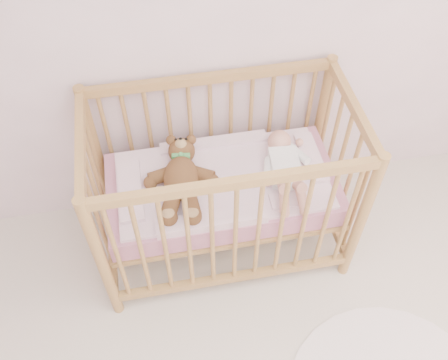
{
  "coord_description": "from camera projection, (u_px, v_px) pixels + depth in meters",
  "views": [
    {
      "loc": [
        -0.47,
        -0.04,
        2.59
      ],
      "look_at": [
        -0.17,
        1.55,
        0.62
      ],
      "focal_mm": 40.0,
      "sensor_mm": 36.0,
      "label": 1
    }
  ],
  "objects": [
    {
      "name": "baby",
      "position": [
        285.0,
        165.0,
        2.6
      ],
      "size": [
        0.32,
        0.59,
        0.14
      ],
      "primitive_type": null,
      "rotation": [
        0.0,
        0.0,
        -0.08
      ],
      "color": "white",
      "rests_on": "blanket"
    },
    {
      "name": "teddy_bear",
      "position": [
        181.0,
        178.0,
        2.52
      ],
      "size": [
        0.48,
        0.62,
        0.16
      ],
      "primitive_type": null,
      "rotation": [
        0.0,
        0.0,
        -0.14
      ],
      "color": "brown",
      "rests_on": "blanket"
    },
    {
      "name": "blanket",
      "position": [
        222.0,
        180.0,
        2.63
      ],
      "size": [
        1.1,
        0.58,
        0.06
      ],
      "primitive_type": null,
      "color": "#E79FBB",
      "rests_on": "mattress"
    },
    {
      "name": "crib",
      "position": [
        222.0,
        187.0,
        2.67
      ],
      "size": [
        1.36,
        0.76,
        1.0
      ],
      "primitive_type": null,
      "color": "#B4874C",
      "rests_on": "floor"
    },
    {
      "name": "mattress",
      "position": [
        222.0,
        189.0,
        2.69
      ],
      "size": [
        1.22,
        0.62,
        0.13
      ],
      "primitive_type": "cube",
      "color": "pink",
      "rests_on": "crib"
    }
  ]
}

